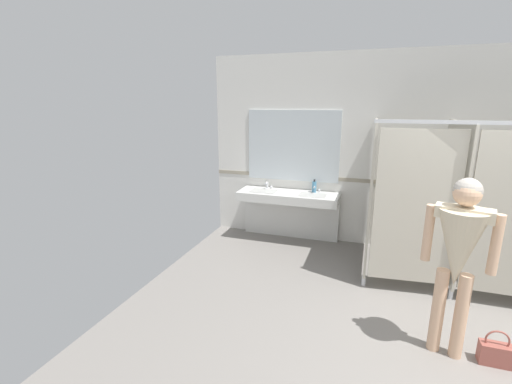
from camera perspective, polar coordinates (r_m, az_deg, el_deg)
wall_back at (r=5.85m, az=30.07°, el=5.15°), size 7.52×0.12×3.00m
wall_back_tile_band at (r=5.86m, az=29.64°, el=0.75°), size 7.52×0.01×0.06m
vanity_counter at (r=5.80m, az=5.40°, el=-2.06°), size 1.62×0.53×0.95m
mirror_panel at (r=5.79m, az=6.05°, el=7.51°), size 1.52×0.02×1.15m
bathroom_stalls at (r=5.03m, az=35.29°, el=-1.67°), size 3.01×1.48×2.06m
person_standing at (r=3.47m, az=30.29°, el=-7.85°), size 0.56×0.49×1.64m
handbag at (r=3.96m, az=34.50°, el=-20.86°), size 0.25×0.12×0.33m
soap_dispenser at (r=5.71m, az=9.50°, el=0.86°), size 0.07×0.07×0.21m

